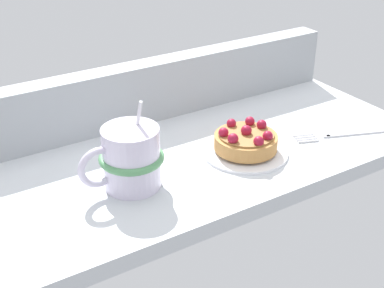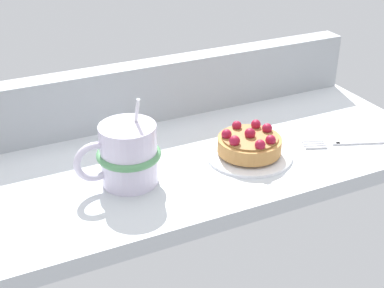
{
  "view_description": "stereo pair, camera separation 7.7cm",
  "coord_description": "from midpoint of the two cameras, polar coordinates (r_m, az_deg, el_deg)",
  "views": [
    {
      "loc": [
        -40.75,
        -61.84,
        40.61
      ],
      "look_at": [
        -4.51,
        -4.09,
        4.03
      ],
      "focal_mm": 50.98,
      "sensor_mm": 36.0,
      "label": 1
    },
    {
      "loc": [
        -33.98,
        -65.57,
        40.61
      ],
      "look_at": [
        -4.51,
        -4.09,
        4.03
      ],
      "focal_mm": 50.98,
      "sensor_mm": 36.0,
      "label": 2
    }
  ],
  "objects": [
    {
      "name": "ground_plane",
      "position": [
        0.85,
        -1.49,
        -1.32
      ],
      "size": [
        70.51,
        32.9,
        2.45
      ],
      "primitive_type": "cube",
      "color": "silver"
    },
    {
      "name": "window_rail_back",
      "position": [
        0.94,
        -6.07,
        5.71
      ],
      "size": [
        69.1,
        4.13,
        10.06
      ],
      "primitive_type": "cube",
      "color": "#9EA3A8",
      "rests_on": "ground_plane"
    },
    {
      "name": "dessert_plate",
      "position": [
        0.83,
        2.96,
        -0.78
      ],
      "size": [
        13.07,
        13.07,
        0.9
      ],
      "color": "white",
      "rests_on": "ground_plane"
    },
    {
      "name": "raspberry_tart",
      "position": [
        0.82,
        2.99,
        0.37
      ],
      "size": [
        9.6,
        9.6,
        3.8
      ],
      "color": "#B77F42",
      "rests_on": "dessert_plate"
    },
    {
      "name": "coffee_mug",
      "position": [
        0.74,
        -9.5,
        -1.56
      ],
      "size": [
        12.12,
        8.89,
        12.33
      ],
      "color": "silver",
      "rests_on": "ground_plane"
    },
    {
      "name": "dessert_fork",
      "position": [
        0.9,
        12.84,
        0.93
      ],
      "size": [
        15.02,
        6.99,
        0.6
      ],
      "color": "silver",
      "rests_on": "ground_plane"
    }
  ]
}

